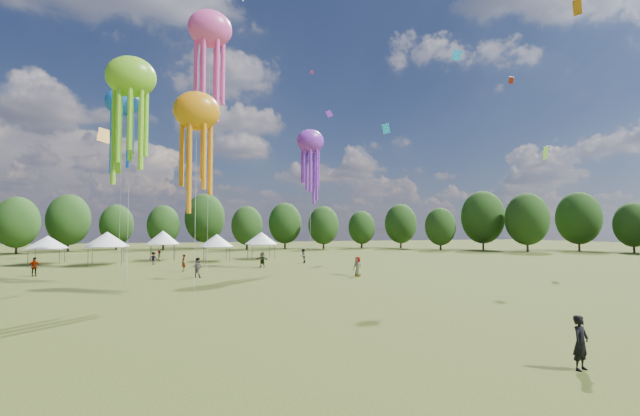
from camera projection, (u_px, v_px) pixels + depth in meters
name	position (u px, v px, depth m)	size (l,w,h in m)	color
ground	(371.00, 389.00, 12.75)	(300.00, 300.00, 0.00)	#384416
observer_main	(581.00, 343.00, 14.50)	(0.65, 0.43, 1.78)	black
spectator_near	(197.00, 268.00, 42.20)	(0.93, 0.73, 1.92)	gray
spectators_far	(226.00, 260.00, 52.95)	(31.31, 30.63, 1.93)	gray
festival_tents	(161.00, 239.00, 63.34)	(34.51, 10.73, 4.43)	#47474C
show_kites	(190.00, 92.00, 46.52)	(24.75, 27.27, 30.09)	#74C720
small_kites	(208.00, 18.00, 53.03)	(73.66, 63.98, 41.10)	#74C720
treeline	(172.00, 217.00, 70.33)	(201.57, 95.24, 13.43)	#38281C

